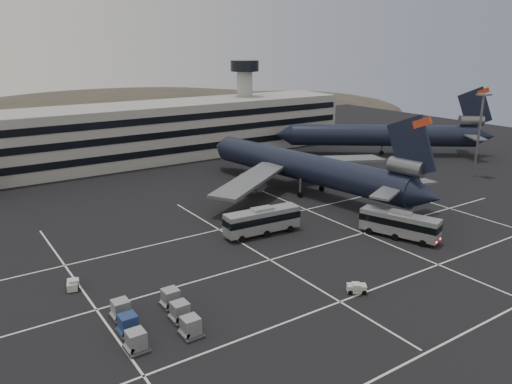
# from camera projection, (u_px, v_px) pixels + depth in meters

# --- Properties ---
(ground) EXTENTS (260.00, 260.00, 0.00)m
(ground) POSITION_uv_depth(u_px,v_px,m) (322.00, 260.00, 68.93)
(ground) COLOR black
(ground) RESTS_ON ground
(lane_markings) EXTENTS (90.00, 55.62, 0.01)m
(lane_markings) POSITION_uv_depth(u_px,v_px,m) (324.00, 256.00, 70.01)
(lane_markings) COLOR silver
(lane_markings) RESTS_ON ground
(terminal) EXTENTS (125.00, 26.00, 24.00)m
(terminal) POSITION_uv_depth(u_px,v_px,m) (121.00, 136.00, 121.84)
(terminal) COLOR gray
(terminal) RESTS_ON ground
(hills) EXTENTS (352.00, 180.00, 44.00)m
(hills) POSITION_uv_depth(u_px,v_px,m) (93.00, 140.00, 217.01)
(hills) COLOR #38332B
(hills) RESTS_ON ground
(lightpole_right) EXTENTS (2.40, 2.40, 18.28)m
(lightpole_right) POSITION_uv_depth(u_px,v_px,m) (480.00, 124.00, 108.48)
(lightpole_right) COLOR slate
(lightpole_right) RESTS_ON ground
(trijet_main) EXTENTS (46.97, 57.62, 18.08)m
(trijet_main) POSITION_uv_depth(u_px,v_px,m) (306.00, 167.00, 98.27)
(trijet_main) COLOR black
(trijet_main) RESTS_ON ground
(trijet_far) EXTENTS (49.17, 39.93, 18.08)m
(trijet_far) POSITION_uv_depth(u_px,v_px,m) (387.00, 135.00, 131.79)
(trijet_far) COLOR black
(trijet_far) RESTS_ON ground
(bus_near) EXTENTS (6.68, 12.33, 4.27)m
(bus_near) POSITION_uv_depth(u_px,v_px,m) (399.00, 223.00, 76.09)
(bus_near) COLOR gray
(bus_near) RESTS_ON ground
(bus_far) EXTENTS (12.62, 3.89, 4.39)m
(bus_far) POSITION_uv_depth(u_px,v_px,m) (262.00, 220.00, 77.42)
(bus_far) COLOR gray
(bus_far) RESTS_ON ground
(tug_a) EXTENTS (1.88, 2.47, 1.42)m
(tug_a) POSITION_uv_depth(u_px,v_px,m) (72.00, 285.00, 60.53)
(tug_a) COLOR beige
(tug_a) RESTS_ON ground
(tug_b) EXTENTS (2.61, 2.40, 1.44)m
(tug_b) POSITION_uv_depth(u_px,v_px,m) (357.00, 288.00, 59.74)
(tug_b) COLOR beige
(tug_b) RESTS_ON ground
(uld_cluster) EXTENTS (8.80, 10.06, 2.07)m
(uld_cluster) POSITION_uv_depth(u_px,v_px,m) (155.00, 318.00, 52.53)
(uld_cluster) COLOR #2D2D30
(uld_cluster) RESTS_ON ground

